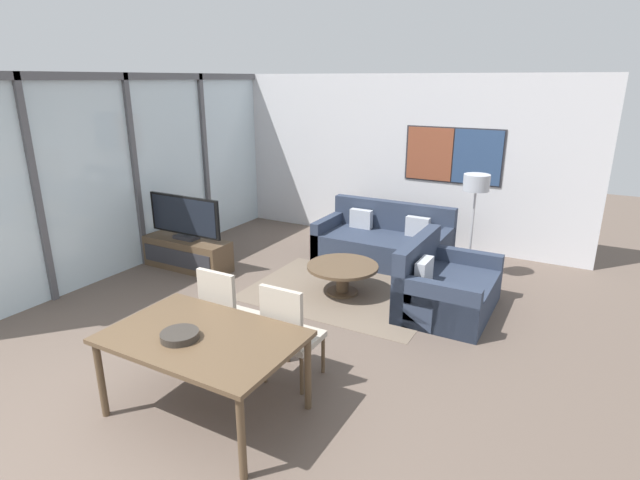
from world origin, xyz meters
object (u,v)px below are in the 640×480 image
at_px(dining_chair_centre, 289,331).
at_px(floor_lamp, 476,191).
at_px(dining_table, 203,342).
at_px(coffee_table, 343,272).
at_px(fruit_bowl, 180,335).
at_px(dining_chair_left, 226,312).
at_px(television, 185,218).
at_px(sofa_side, 442,288).
at_px(tv_console, 188,254).
at_px(sofa_main, 384,243).

height_order(dining_chair_centre, floor_lamp, floor_lamp).
bearing_deg(dining_table, coffee_table, 92.04).
height_order(fruit_bowl, floor_lamp, floor_lamp).
bearing_deg(floor_lamp, coffee_table, -135.79).
relative_size(dining_chair_left, fruit_bowl, 3.24).
bearing_deg(dining_chair_centre, television, 148.70).
relative_size(dining_chair_left, dining_chair_centre, 1.00).
relative_size(sofa_side, floor_lamp, 0.92).
bearing_deg(television, tv_console, -90.00).
xyz_separation_m(sofa_side, coffee_table, (-1.28, -0.16, 0.02)).
bearing_deg(dining_chair_left, tv_console, 141.18).
bearing_deg(dining_table, sofa_side, 68.04).
xyz_separation_m(tv_console, sofa_side, (3.72, 0.45, 0.05)).
height_order(sofa_main, dining_chair_centre, dining_chair_centre).
distance_m(sofa_main, dining_chair_left, 3.52).
bearing_deg(floor_lamp, sofa_main, 173.14).
relative_size(tv_console, sofa_main, 0.69).
xyz_separation_m(sofa_side, dining_table, (-1.18, -2.93, 0.39)).
bearing_deg(dining_chair_centre, dining_table, -118.00).
bearing_deg(fruit_bowl, dining_chair_centre, 59.97).
xyz_separation_m(television, dining_chair_centre, (2.91, -1.77, -0.25)).
distance_m(coffee_table, dining_chair_left, 2.06).
relative_size(sofa_side, dining_table, 0.88).
relative_size(television, sofa_side, 0.92).
xyz_separation_m(tv_console, coffee_table, (2.44, 0.29, 0.07)).
bearing_deg(floor_lamp, dining_chair_centre, -104.38).
relative_size(coffee_table, dining_table, 0.60).
height_order(coffee_table, dining_chair_centre, dining_chair_centre).
bearing_deg(dining_chair_centre, dining_chair_left, 177.41).
xyz_separation_m(sofa_main, dining_chair_left, (-0.28, -3.49, 0.26)).
relative_size(tv_console, fruit_bowl, 4.47).
relative_size(sofa_main, dining_chair_centre, 2.01).
relative_size(tv_console, dining_chair_centre, 1.38).
bearing_deg(dining_chair_centre, tv_console, 148.71).
distance_m(tv_console, dining_chair_centre, 3.42).
bearing_deg(floor_lamp, fruit_bowl, -107.79).
bearing_deg(tv_console, floor_lamp, 22.91).
bearing_deg(dining_chair_left, floor_lamp, 64.11).
distance_m(television, dining_chair_left, 2.78).
xyz_separation_m(coffee_table, dining_chair_centre, (0.48, -2.07, 0.23)).
xyz_separation_m(sofa_main, fruit_bowl, (-0.01, -4.37, 0.49)).
bearing_deg(fruit_bowl, sofa_side, 67.14).
xyz_separation_m(dining_table, floor_lamp, (1.24, 4.08, 0.61)).
xyz_separation_m(television, sofa_side, (3.72, 0.45, -0.51)).
xyz_separation_m(sofa_side, floor_lamp, (0.06, 1.15, 1.00)).
height_order(sofa_side, dining_table, sofa_side).
bearing_deg(sofa_side, fruit_bowl, 157.14).
distance_m(television, floor_lamp, 4.13).
relative_size(tv_console, floor_lamp, 0.91).
height_order(dining_table, dining_chair_left, dining_chair_left).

